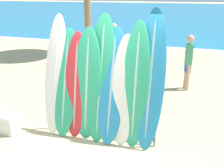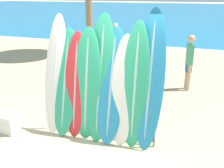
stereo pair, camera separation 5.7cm
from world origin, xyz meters
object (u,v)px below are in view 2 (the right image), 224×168
surfboard_slot_5 (111,87)px  person_mid_beach (189,61)px  surfboard_slot_7 (135,86)px  person_far_left (115,42)px  surfboard_slot_3 (87,85)px  cooler_box (6,123)px  person_near_water (118,50)px  surfboard_slot_6 (124,92)px  surfboard_slot_2 (76,86)px  surfboard_slot_8 (150,81)px  surfboard_slot_1 (65,83)px  person_far_right (154,42)px  surfboard_slot_0 (56,75)px  surfboard_slot_4 (100,79)px  surfboard_rack (99,116)px

surfboard_slot_5 → person_mid_beach: (1.27, 3.48, -0.21)m
surfboard_slot_7 → person_far_left: size_ratio=1.43×
surfboard_slot_3 → cooler_box: surfboard_slot_3 is taller
surfboard_slot_7 → person_near_water: surfboard_slot_7 is taller
surfboard_slot_3 → surfboard_slot_7: bearing=0.7°
surfboard_slot_6 → person_mid_beach: 3.66m
surfboard_slot_2 → surfboard_slot_6: 1.01m
surfboard_slot_6 → person_near_water: bearing=109.2°
surfboard_slot_6 → surfboard_slot_8: 0.54m
cooler_box → surfboard_slot_1: bearing=21.1°
surfboard_slot_5 → surfboard_slot_7: surfboard_slot_7 is taller
person_near_water → person_far_right: (0.97, 1.72, 0.04)m
surfboard_slot_5 → person_near_water: (-1.23, 4.23, -0.22)m
surfboard_slot_0 → surfboard_slot_6: bearing=-2.2°
surfboard_slot_0 → surfboard_slot_1: 0.28m
surfboard_slot_4 → surfboard_slot_8: surfboard_slot_8 is taller
surfboard_slot_1 → surfboard_slot_2: size_ratio=1.02×
surfboard_slot_5 → person_far_right: (-0.26, 5.95, -0.18)m
surfboard_slot_0 → person_far_left: 5.73m
surfboard_rack → person_far_right: bearing=90.1°
cooler_box → surfboard_slot_2: bearing=17.0°
surfboard_slot_1 → person_mid_beach: (2.27, 3.49, -0.18)m
person_mid_beach → person_far_right: person_far_right is taller
surfboard_rack → cooler_box: (-1.99, -0.45, -0.27)m
surfboard_slot_0 → cooler_box: surfboard_slot_0 is taller
person_mid_beach → cooler_box: bearing=116.2°
cooler_box → person_far_left: bearing=86.2°
surfboard_slot_0 → surfboard_slot_8: size_ratio=0.94×
surfboard_slot_1 → person_mid_beach: bearing=57.0°
surfboard_slot_3 → surfboard_slot_5: surfboard_slot_5 is taller
surfboard_slot_5 → surfboard_rack: bearing=-171.6°
surfboard_slot_7 → surfboard_slot_4: bearing=176.0°
person_far_right → surfboard_rack: bearing=159.3°
surfboard_slot_4 → person_far_left: 5.92m
person_near_water → person_far_left: (-0.60, 1.49, 0.00)m
surfboard_slot_4 → person_near_water: 4.33m
surfboard_rack → surfboard_slot_0: 1.25m
surfboard_slot_7 → surfboard_slot_5: bearing=177.6°
surfboard_slot_0 → person_mid_beach: bearing=54.0°
surfboard_slot_8 → surfboard_slot_5: bearing=-177.7°
surfboard_slot_0 → surfboard_slot_7: 1.72m
person_mid_beach → surfboard_slot_7: bearing=145.0°
surfboard_slot_3 → surfboard_slot_8: bearing=2.9°
surfboard_slot_2 → surfboard_slot_5: (0.75, 0.04, 0.05)m
surfboard_slot_3 → surfboard_slot_4: (0.26, 0.06, 0.13)m
surfboard_slot_4 → person_far_right: surfboard_slot_4 is taller
surfboard_slot_8 → person_near_water: size_ratio=1.57×
person_far_right → cooler_box: person_far_right is taller
surfboard_slot_3 → surfboard_slot_5: size_ratio=1.00×
surfboard_slot_5 → person_far_right: size_ratio=1.30×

